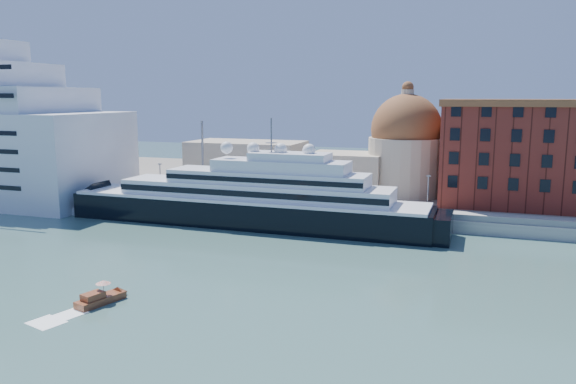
% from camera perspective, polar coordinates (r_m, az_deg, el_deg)
% --- Properties ---
extents(ground, '(400.00, 400.00, 0.00)m').
position_cam_1_polar(ground, '(92.75, -6.96, -6.58)').
color(ground, '#335952').
rests_on(ground, ground).
extents(quay, '(180.00, 10.00, 2.50)m').
position_cam_1_polar(quay, '(122.98, -0.02, -1.85)').
color(quay, gray).
rests_on(quay, ground).
extents(land, '(260.00, 72.00, 2.00)m').
position_cam_1_polar(land, '(161.71, 4.75, 0.82)').
color(land, slate).
rests_on(land, ground).
extents(quay_fence, '(180.00, 0.10, 1.20)m').
position_cam_1_polar(quay_fence, '(118.46, -0.73, -1.39)').
color(quay_fence, slate).
rests_on(quay_fence, quay).
extents(superyacht, '(84.99, 11.78, 25.40)m').
position_cam_1_polar(superyacht, '(115.17, -5.45, -1.10)').
color(superyacht, black).
rests_on(superyacht, ground).
extents(service_barge, '(13.18, 4.60, 2.95)m').
position_cam_1_polar(service_barge, '(131.66, -19.19, -1.81)').
color(service_barge, white).
rests_on(service_barge, ground).
extents(water_taxi, '(3.83, 6.77, 3.05)m').
position_cam_1_polar(water_taxi, '(75.84, -18.61, -10.19)').
color(water_taxi, brown).
rests_on(water_taxi, ground).
extents(warehouse, '(43.00, 19.00, 23.25)m').
position_cam_1_polar(warehouse, '(132.98, 24.48, 3.61)').
color(warehouse, maroon).
rests_on(warehouse, land).
extents(church, '(66.00, 18.00, 25.50)m').
position_cam_1_polar(church, '(142.27, 5.56, 3.61)').
color(church, beige).
rests_on(church, land).
extents(lamp_posts, '(120.80, 2.40, 18.00)m').
position_cam_1_polar(lamp_posts, '(124.67, -5.79, 2.26)').
color(lamp_posts, slate).
rests_on(lamp_posts, quay).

